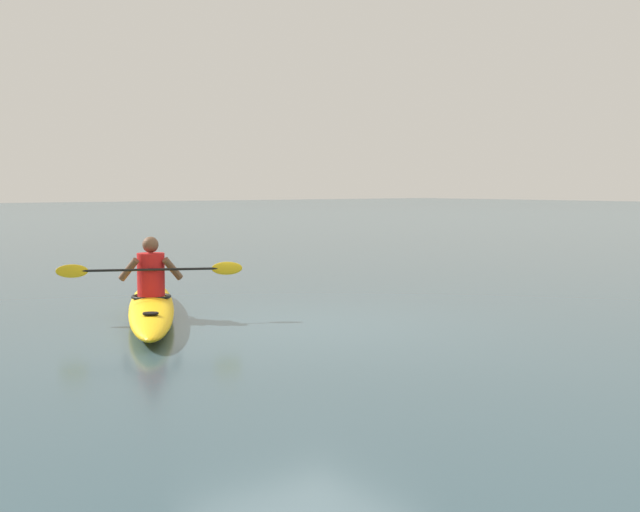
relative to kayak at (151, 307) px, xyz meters
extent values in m
plane|color=#334C56|center=(-1.17, 1.70, -0.15)|extent=(160.00, 160.00, 0.00)
ellipsoid|color=#EAB214|center=(0.00, 0.00, 0.00)|extent=(2.71, 4.68, 0.29)
torus|color=black|center=(-0.04, -0.08, 0.12)|extent=(0.70, 0.70, 0.04)
cylinder|color=black|center=(0.66, 1.33, 0.13)|extent=(0.18, 0.18, 0.02)
cylinder|color=red|center=(-0.01, -0.02, 0.42)|extent=(0.36, 0.36, 0.56)
sphere|color=brown|center=(-0.01, -0.02, 0.81)|extent=(0.21, 0.21, 0.21)
cylinder|color=black|center=(0.08, 0.16, 0.51)|extent=(1.76, 0.90, 0.03)
ellipsoid|color=gold|center=(-0.79, 0.60, 0.51)|extent=(0.38, 0.21, 0.17)
ellipsoid|color=gold|center=(0.95, -0.27, 0.51)|extent=(0.38, 0.21, 0.17)
cylinder|color=brown|center=(-0.22, 0.18, 0.50)|extent=(0.32, 0.14, 0.34)
cylinder|color=brown|center=(0.28, -0.07, 0.50)|extent=(0.23, 0.28, 0.34)
camera|label=1|loc=(4.93, 10.08, 1.57)|focal=47.80mm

